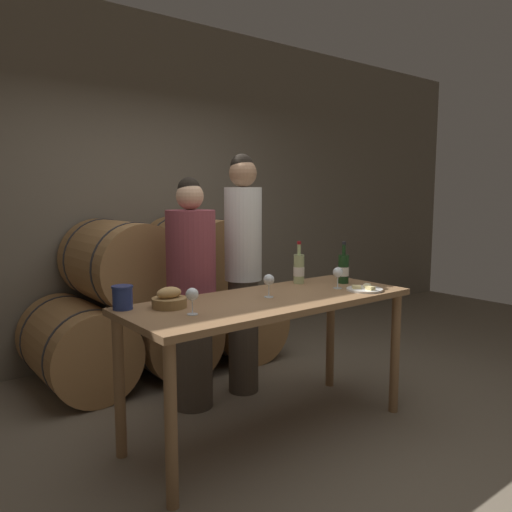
# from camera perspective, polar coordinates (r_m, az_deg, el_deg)

# --- Properties ---
(ground_plane) EXTENTS (10.00, 10.00, 0.00)m
(ground_plane) POSITION_cam_1_polar(r_m,az_deg,el_deg) (3.45, 1.61, -19.41)
(ground_plane) COLOR #726654
(stone_wall_back) EXTENTS (10.00, 0.12, 3.20)m
(stone_wall_back) POSITION_cam_1_polar(r_m,az_deg,el_deg) (4.88, -14.42, 7.65)
(stone_wall_back) COLOR #706656
(stone_wall_back) RESTS_ON ground_plane
(barrel_stack) EXTENTS (2.17, 0.97, 1.33)m
(barrel_stack) POSITION_cam_1_polar(r_m,az_deg,el_deg) (4.43, -10.83, -5.24)
(barrel_stack) COLOR #9E7042
(barrel_stack) RESTS_ON ground_plane
(tasting_table) EXTENTS (1.89, 0.74, 0.89)m
(tasting_table) POSITION_cam_1_polar(r_m,az_deg,el_deg) (3.18, 1.66, -6.70)
(tasting_table) COLOR olive
(tasting_table) RESTS_ON ground_plane
(person_left) EXTENTS (0.35, 0.35, 1.66)m
(person_left) POSITION_cam_1_polar(r_m,az_deg,el_deg) (3.58, -7.38, -4.24)
(person_left) COLOR #4C4238
(person_left) RESTS_ON ground_plane
(person_right) EXTENTS (0.28, 0.28, 1.84)m
(person_right) POSITION_cam_1_polar(r_m,az_deg,el_deg) (3.81, -1.47, -1.42)
(person_right) COLOR #4C4238
(person_right) RESTS_ON ground_plane
(wine_bottle_red) EXTENTS (0.08, 0.08, 0.30)m
(wine_bottle_red) POSITION_cam_1_polar(r_m,az_deg,el_deg) (3.69, 9.96, -1.45)
(wine_bottle_red) COLOR #193819
(wine_bottle_red) RESTS_ON tasting_table
(wine_bottle_white) EXTENTS (0.08, 0.08, 0.31)m
(wine_bottle_white) POSITION_cam_1_polar(r_m,az_deg,el_deg) (3.64, 4.92, -1.46)
(wine_bottle_white) COLOR #ADBC7F
(wine_bottle_white) RESTS_ON tasting_table
(blue_crock) EXTENTS (0.12, 0.12, 0.14)m
(blue_crock) POSITION_cam_1_polar(r_m,az_deg,el_deg) (2.93, -15.01, -4.49)
(blue_crock) COLOR navy
(blue_crock) RESTS_ON tasting_table
(bread_basket) EXTENTS (0.20, 0.20, 0.12)m
(bread_basket) POSITION_cam_1_polar(r_m,az_deg,el_deg) (2.92, -9.89, -4.94)
(bread_basket) COLOR olive
(bread_basket) RESTS_ON tasting_table
(cheese_plate) EXTENTS (0.24, 0.24, 0.04)m
(cheese_plate) POSITION_cam_1_polar(r_m,az_deg,el_deg) (3.46, 12.30, -3.71)
(cheese_plate) COLOR white
(cheese_plate) RESTS_ON tasting_table
(wine_glass_far_left) EXTENTS (0.07, 0.07, 0.15)m
(wine_glass_far_left) POSITION_cam_1_polar(r_m,az_deg,el_deg) (2.72, -7.31, -4.45)
(wine_glass_far_left) COLOR white
(wine_glass_far_left) RESTS_ON tasting_table
(wine_glass_left) EXTENTS (0.07, 0.07, 0.15)m
(wine_glass_left) POSITION_cam_1_polar(r_m,az_deg,el_deg) (3.15, 1.53, -2.80)
(wine_glass_left) COLOR white
(wine_glass_left) RESTS_ON tasting_table
(wine_glass_center) EXTENTS (0.07, 0.07, 0.15)m
(wine_glass_center) POSITION_cam_1_polar(r_m,az_deg,el_deg) (3.48, 9.34, -1.93)
(wine_glass_center) COLOR white
(wine_glass_center) RESTS_ON tasting_table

